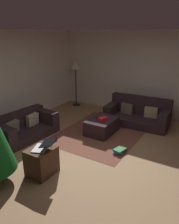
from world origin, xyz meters
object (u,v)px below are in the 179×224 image
Objects in this scene: book_stack at (119,151)px; couch_left at (24,127)px; couch_right at (138,114)px; ottoman at (102,126)px; side_table at (42,161)px; laptop at (43,146)px; tv_remote at (98,118)px; corner_lamp at (76,69)px; gift_box at (103,119)px.

couch_left is at bearing 101.60° from book_stack.
ottoman is (-1.16, 0.58, -0.09)m from couch_right.
laptop reaches higher than side_table.
corner_lamp reaches higher than tv_remote.
book_stack is (1.45, -0.88, -0.53)m from laptop.
couch_left is at bearing 124.47° from gift_box.
tv_remote is (0.08, 0.18, -0.04)m from gift_box.
laptop is 1.78m from book_stack.
couch_left is 3.06m from corner_lamp.
side_table is 1.76m from book_stack.
ottoman is at bearing 131.84° from couch_left.
ottoman is 1.79× the size of laptop.
couch_right is (2.38, -2.18, 0.03)m from couch_left.
couch_right is 2.05× the size of ottoman.
couch_left reaches higher than ottoman.
corner_lamp is (1.70, 2.01, 0.89)m from gift_box.
laptop is (-3.33, 0.62, 0.30)m from couch_right.
tv_remote is at bearing 1.92° from laptop.
ottoman is at bearing 40.59° from gift_box.
book_stack is (0.50, -2.44, -0.21)m from couch_left.
couch_left is at bearing 44.83° from couch_right.
couch_left is 2.02m from ottoman.
couch_right is 3.68× the size of laptop.
couch_left is at bearing 156.77° from tv_remote.
book_stack is at bearing -130.14° from corner_lamp.
couch_left reaches higher than tv_remote.
tv_remote is 0.49× the size of book_stack.
gift_box is 0.45× the size of laptop.
tv_remote is at bearing 56.33° from couch_right.
couch_right reaches higher than book_stack.
couch_left is 10.24× the size of tv_remote.
laptop is at bearing 76.73° from couch_right.
side_table is at bearing 147.52° from book_stack.
corner_lamp is (3.81, 1.84, 1.07)m from side_table.
ottoman reaches higher than book_stack.
ottoman is 0.24m from tv_remote.
couch_left reaches higher than book_stack.
couch_right is 1.35m from tv_remote.
ottoman is 0.56× the size of corner_lamp.
book_stack is 0.21× the size of corner_lamp.
couch_right is at bearing -10.57° from laptop.
laptop is at bearing 176.96° from gift_box.
couch_right is 1.91m from book_stack.
gift_box is 2.78m from corner_lamp.
book_stack is (-0.65, -0.77, -0.39)m from gift_box.
tv_remote is (0.00, 0.12, 0.21)m from ottoman.
couch_left is 3.23m from couch_right.
gift_box is at bearing -139.41° from ottoman.
couch_right is at bearing 7.92° from book_stack.
side_table is 1.61× the size of book_stack.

